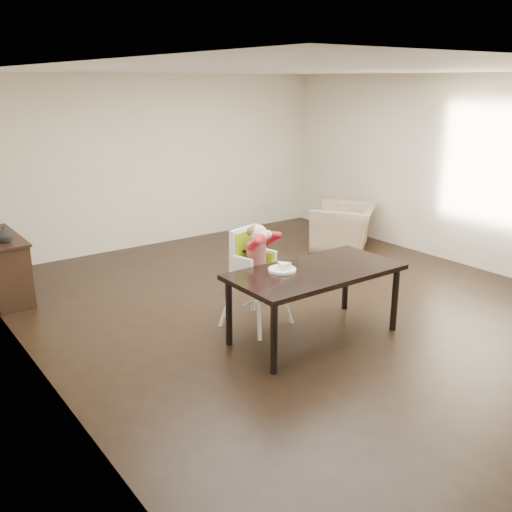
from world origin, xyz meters
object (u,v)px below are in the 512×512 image
(high_chair, at_px, (255,255))
(armchair, at_px, (344,219))
(dining_table, at_px, (315,277))
(sideboard, at_px, (3,267))

(high_chair, xyz_separation_m, armchair, (2.96, 1.64, -0.35))
(dining_table, xyz_separation_m, armchair, (2.65, 2.27, -0.21))
(high_chair, distance_m, sideboard, 3.25)
(high_chair, bearing_deg, sideboard, 114.76)
(high_chair, bearing_deg, dining_table, -78.04)
(armchair, bearing_deg, sideboard, -46.62)
(high_chair, relative_size, armchair, 1.08)
(dining_table, relative_size, sideboard, 1.43)
(dining_table, bearing_deg, high_chair, 116.02)
(sideboard, bearing_deg, high_chair, -51.17)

